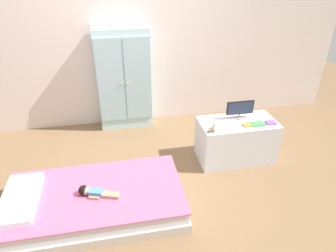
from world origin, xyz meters
The scene contains 12 objects.
ground_plane centered at (0.00, 0.00, -0.01)m, with size 10.00×10.00×0.02m, color brown.
back_wall centered at (0.00, 1.57, 1.35)m, with size 6.40×0.05×2.70m, color silver.
bed centered at (-0.48, -0.29, 0.12)m, with size 1.72×0.92×0.24m.
pillow centered at (-1.14, -0.29, 0.28)m, with size 0.32×0.66×0.06m, color silver.
doll centered at (-0.50, -0.32, 0.28)m, with size 0.38×0.19×0.10m.
wardrobe centered at (-0.05, 1.41, 0.71)m, with size 0.74×0.28×1.42m.
tv_stand centered at (1.20, 0.30, 0.26)m, with size 0.91×0.48×0.52m, color silver.
tv_monitor centered at (1.25, 0.38, 0.65)m, with size 0.33×0.10×0.22m.
rocking_horse_toy centered at (0.82, 0.14, 0.56)m, with size 0.08×0.04×0.10m.
book_orange centered at (1.27, 0.20, 0.52)m, with size 0.11×0.08×0.01m, color orange.
book_green centered at (1.40, 0.20, 0.52)m, with size 0.16×0.10×0.02m, color #429E51.
book_purple centered at (1.56, 0.20, 0.52)m, with size 0.11×0.09×0.02m, color #8E51B2.
Camera 1 is at (-0.19, -2.53, 2.20)m, focal length 31.53 mm.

